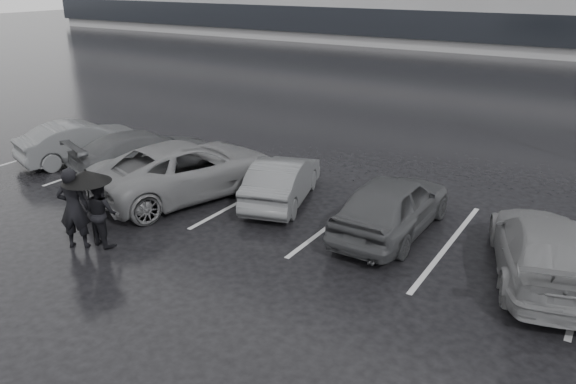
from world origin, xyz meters
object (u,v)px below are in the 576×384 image
(car_west_c, at_px, (144,152))
(pedestrian_right, at_px, (101,212))
(car_main, at_px, (392,204))
(car_east, at_px, (544,249))
(car_west_d, at_px, (81,141))
(car_west_b, at_px, (188,169))
(pedestrian_left, at_px, (74,208))
(car_west_a, at_px, (282,180))

(car_west_c, bearing_deg, pedestrian_right, 144.46)
(car_main, distance_m, car_east, 3.43)
(car_east, bearing_deg, car_west_d, -17.52)
(car_west_b, relative_size, car_west_d, 1.36)
(car_west_b, relative_size, car_east, 1.20)
(car_west_c, xyz_separation_m, car_west_d, (-2.66, -0.22, -0.00))
(car_west_d, relative_size, car_east, 0.88)
(car_west_d, bearing_deg, car_east, -162.39)
(car_main, distance_m, car_west_c, 8.13)
(car_west_b, bearing_deg, pedestrian_left, 108.43)
(car_west_b, bearing_deg, car_west_a, -141.61)
(car_west_c, xyz_separation_m, car_east, (11.53, -0.44, -0.00))
(car_west_a, height_order, car_west_c, car_west_c)
(car_east, bearing_deg, pedestrian_left, 7.33)
(car_main, bearing_deg, car_west_d, 1.44)
(car_west_a, distance_m, car_west_d, 7.55)
(car_west_a, xyz_separation_m, car_west_b, (-2.49, -0.94, 0.14))
(car_main, bearing_deg, car_west_b, 6.96)
(pedestrian_left, bearing_deg, car_west_c, -92.13)
(car_main, relative_size, car_west_b, 0.78)
(car_west_b, bearing_deg, car_west_d, 12.56)
(car_west_b, height_order, car_west_c, car_west_b)
(car_east, relative_size, pedestrian_left, 2.38)
(car_west_b, height_order, pedestrian_left, pedestrian_left)
(car_main, bearing_deg, car_east, 173.50)
(car_main, height_order, car_west_c, car_main)
(car_west_b, xyz_separation_m, car_east, (9.15, 0.25, -0.10))
(car_west_c, bearing_deg, car_main, -160.27)
(pedestrian_left, bearing_deg, car_west_d, -70.50)
(car_main, height_order, car_west_d, car_main)
(car_main, relative_size, car_west_a, 1.13)
(car_west_d, height_order, pedestrian_right, pedestrian_right)
(car_west_b, bearing_deg, pedestrian_right, 115.02)
(car_west_a, distance_m, car_east, 6.69)
(car_west_b, xyz_separation_m, pedestrian_left, (0.04, -3.80, 0.19))
(car_west_c, height_order, car_east, car_west_c)
(car_west_a, distance_m, pedestrian_right, 4.80)
(car_east, height_order, pedestrian_right, pedestrian_right)
(car_main, xyz_separation_m, car_west_c, (-8.13, 0.03, -0.06))
(car_west_c, height_order, pedestrian_left, pedestrian_left)
(car_west_d, xyz_separation_m, pedestrian_right, (5.47, -3.86, 0.13))
(car_west_c, height_order, car_west_d, car_west_c)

